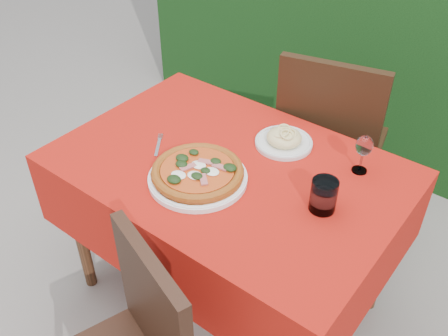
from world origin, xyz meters
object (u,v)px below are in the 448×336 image
Objects in this scene: wine_glass at (364,147)px; fork at (158,147)px; chair_far at (329,139)px; pizza_plate at (198,174)px; water_glass at (323,197)px; pasta_plate at (284,140)px.

wine_glass reaches higher than fork.
fork is (-0.38, -0.71, 0.18)m from chair_far.
pizza_plate is 0.26m from fork.
chair_far reaches higher than water_glass.
fork is (-0.25, 0.06, -0.03)m from pizza_plate.
fork is at bearing -139.59° from pasta_plate.
chair_far is 8.65× the size of water_glass.
chair_far reaches higher than pasta_plate.
pasta_plate is 1.37× the size of fork.
pizza_plate is (-0.13, -0.76, 0.21)m from chair_far.
chair_far reaches higher than wine_glass.
water_glass is at bearing 101.04° from chair_far.
fork is at bearing -153.12° from wine_glass.
water_glass is (0.28, -0.63, 0.23)m from chair_far.
chair_far reaches higher than pizza_plate.
chair_far is 0.72m from water_glass.
chair_far is at bearing 80.14° from pizza_plate.
water_glass reaches higher than pasta_plate.
pasta_plate is at bearing -174.90° from wine_glass.
pasta_plate is at bearing 72.15° from pizza_plate.
pasta_plate is at bearing 4.28° from fork.
water_glass is 0.27m from wine_glass.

